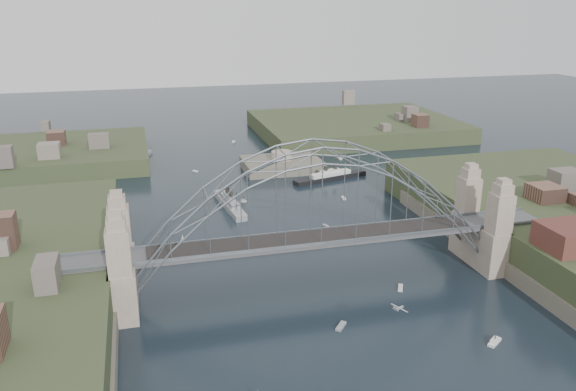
# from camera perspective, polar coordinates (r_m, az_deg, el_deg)

# --- Properties ---
(ground) EXTENTS (500.00, 500.00, 0.00)m
(ground) POSITION_cam_1_polar(r_m,az_deg,el_deg) (100.43, 2.67, -8.60)
(ground) COLOR black
(ground) RESTS_ON ground
(bridge) EXTENTS (84.00, 13.80, 24.60)m
(bridge) POSITION_cam_1_polar(r_m,az_deg,el_deg) (95.44, 2.78, -2.00)
(bridge) COLOR #4E4E51
(bridge) RESTS_ON ground
(headland_nw) EXTENTS (60.00, 45.00, 9.00)m
(headland_nw) POSITION_cam_1_polar(r_m,az_deg,el_deg) (187.70, -22.91, 3.11)
(headland_nw) COLOR #303C20
(headland_nw) RESTS_ON ground
(headland_ne) EXTENTS (70.00, 55.00, 9.50)m
(headland_ne) POSITION_cam_1_polar(r_m,az_deg,el_deg) (214.64, 6.63, 6.32)
(headland_ne) COLOR #303C20
(headland_ne) RESTS_ON ground
(fort_island) EXTENTS (22.00, 16.00, 9.40)m
(fort_island) POSITION_cam_1_polar(r_m,az_deg,el_deg) (166.51, -0.62, 2.47)
(fort_island) COLOR #5B5648
(fort_island) RESTS_ON ground
(naval_cruiser_near) EXTENTS (4.94, 20.56, 6.12)m
(naval_cruiser_near) POSITION_cam_1_polar(r_m,az_deg,el_deg) (135.97, -5.81, -0.80)
(naval_cruiser_near) COLOR #93979A
(naval_cruiser_near) RESTS_ON ground
(naval_cruiser_far) EXTENTS (6.22, 13.66, 4.65)m
(naval_cruiser_far) POSITION_cam_1_polar(r_m,az_deg,el_deg) (183.92, -14.17, 3.80)
(naval_cruiser_far) COLOR #93979A
(naval_cruiser_far) RESTS_ON ground
(ocean_liner) EXTENTS (21.98, 8.65, 5.39)m
(ocean_liner) POSITION_cam_1_polar(r_m,az_deg,el_deg) (156.94, 4.21, 1.86)
(ocean_liner) COLOR black
(ocean_liner) RESTS_ON ground
(aeroplane) EXTENTS (1.59, 2.69, 0.41)m
(aeroplane) POSITION_cam_1_polar(r_m,az_deg,el_deg) (78.30, 10.88, -10.91)
(aeroplane) COLOR #A9ADB1
(small_boat_a) EXTENTS (2.64, 1.64, 2.38)m
(small_boat_a) POSITION_cam_1_polar(r_m,az_deg,el_deg) (116.79, -10.41, -4.41)
(small_boat_a) COLOR silver
(small_boat_a) RESTS_ON ground
(small_boat_b) EXTENTS (1.16, 1.92, 0.45)m
(small_boat_b) POSITION_cam_1_polar(r_m,az_deg,el_deg) (124.27, 3.77, -3.04)
(small_boat_b) COLOR silver
(small_boat_b) RESTS_ON ground
(small_boat_c) EXTENTS (2.31, 2.54, 0.45)m
(small_boat_c) POSITION_cam_1_polar(r_m,az_deg,el_deg) (88.03, 5.26, -12.77)
(small_boat_c) COLOR silver
(small_boat_c) RESTS_ON ground
(small_boat_d) EXTENTS (1.13, 2.44, 0.45)m
(small_boat_d) POSITION_cam_1_polar(r_m,az_deg,el_deg) (142.12, 5.52, -0.27)
(small_boat_d) COLOR silver
(small_boat_d) RESTS_ON ground
(small_boat_e) EXTENTS (3.38, 1.64, 0.45)m
(small_boat_e) POSITION_cam_1_polar(r_m,az_deg,el_deg) (149.50, -17.08, -0.07)
(small_boat_e) COLOR silver
(small_boat_e) RESTS_ON ground
(small_boat_f) EXTENTS (1.63, 0.84, 1.43)m
(small_boat_f) POSITION_cam_1_polar(r_m,az_deg,el_deg) (139.58, -4.45, -0.53)
(small_boat_f) COLOR silver
(small_boat_f) RESTS_ON ground
(small_boat_g) EXTENTS (2.87, 2.38, 1.43)m
(small_boat_g) POSITION_cam_1_polar(r_m,az_deg,el_deg) (88.98, 19.76, -13.44)
(small_boat_g) COLOR silver
(small_boat_g) RESTS_ON ground
(small_boat_h) EXTENTS (1.54, 1.87, 0.45)m
(small_boat_h) POSITION_cam_1_polar(r_m,az_deg,el_deg) (166.26, -9.17, 2.38)
(small_boat_h) COLOR silver
(small_boat_h) RESTS_ON ground
(small_boat_i) EXTENTS (2.10, 1.89, 1.43)m
(small_boat_i) POSITION_cam_1_polar(r_m,az_deg,el_deg) (128.04, 13.30, -2.79)
(small_boat_i) COLOR silver
(small_boat_i) RESTS_ON ground
(small_boat_k) EXTENTS (1.51, 1.80, 1.43)m
(small_boat_k) POSITION_cam_1_polar(r_m,az_deg,el_deg) (200.09, -5.38, 5.33)
(small_boat_k) COLOR silver
(small_boat_k) RESTS_ON ground
(small_boat_l) EXTENTS (2.04, 2.36, 0.45)m
(small_boat_l) POSITION_cam_1_polar(r_m,az_deg,el_deg) (126.79, -19.43, -3.66)
(small_boat_l) COLOR silver
(small_boat_l) RESTS_ON ground
(small_boat_m) EXTENTS (1.75, 2.40, 0.45)m
(small_boat_m) POSITION_cam_1_polar(r_m,az_deg,el_deg) (100.07, 11.07, -8.96)
(small_boat_m) COLOR silver
(small_boat_m) RESTS_ON ground
(small_boat_n) EXTENTS (1.11, 2.99, 0.45)m
(small_boat_n) POSITION_cam_1_polar(r_m,az_deg,el_deg) (179.12, 5.08, 3.72)
(small_boat_n) COLOR silver
(small_boat_n) RESTS_ON ground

